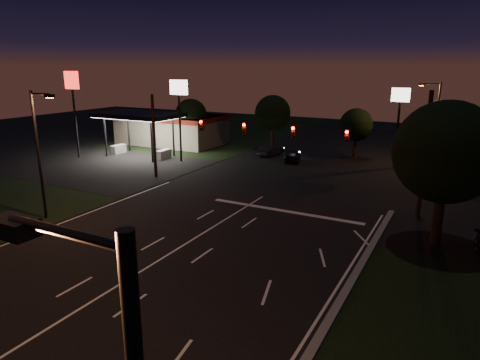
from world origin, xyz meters
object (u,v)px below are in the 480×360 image
Objects in this scene: utility_pole_right at (418,216)px; tree_right_near at (447,153)px; car_oncoming_a at (293,155)px; car_oncoming_b at (271,150)px.

utility_pole_right is 1.03× the size of tree_right_near.
tree_right_near is 2.15× the size of car_oncoming_a.
tree_right_near is at bearing 143.74° from car_oncoming_b.
utility_pole_right is 2.17× the size of car_oncoming_b.
tree_right_near is 24.68m from car_oncoming_a.
tree_right_near is at bearing 116.14° from car_oncoming_a.
car_oncoming_b is at bearing 135.21° from tree_right_near.
car_oncoming_b is (-18.32, 14.87, 0.68)m from utility_pole_right.
tree_right_near is at bearing -72.47° from utility_pole_right.
utility_pole_right reaches higher than car_oncoming_b.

